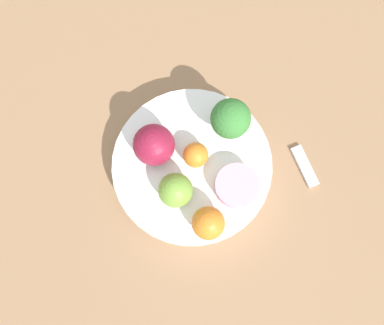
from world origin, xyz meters
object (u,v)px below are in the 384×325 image
Objects in this scene: bowl at (192,167)px; orange_back at (208,223)px; apple_green at (174,190)px; spoon at (305,166)px; orange_front at (193,153)px; broccoli at (230,119)px; apple_red at (154,145)px; small_cup at (237,185)px.

bowl is 5.15× the size of orange_back.
spoon is at bearing -138.80° from apple_green.
orange_front is at bearing -66.03° from bowl.
broccoli reaches higher than spoon.
apple_green is at bearing 143.36° from apple_red.
broccoli is at bearing -54.60° from small_cup.
apple_green is at bearing -15.83° from orange_back.
spoon is at bearing -150.14° from bowl.
orange_back is at bearing 59.00° from spoon.
orange_front is 0.58× the size of spoon.
apple_red is 1.22× the size of apple_green.
apple_green is 0.77× the size of spoon.
bowl is 0.17m from spoon.
broccoli is at bearing -134.14° from apple_red.
broccoli is 2.01× the size of orange_front.
broccoli is 1.61× the size of orange_back.
bowl is 3.72× the size of spoon.
apple_red is 0.94× the size of spoon.
spoon is at bearing -153.92° from orange_front.
apple_red is (0.07, 0.07, -0.01)m from broccoli.
apple_green is 1.33× the size of orange_front.
orange_back is (-0.06, 0.06, 0.04)m from bowl.
apple_red is at bearing 45.86° from broccoli.
orange_back is (-0.06, 0.07, 0.00)m from orange_front.
small_cup is (-0.07, -0.00, 0.03)m from bowl.
apple_green is 0.05m from orange_front.
orange_front is at bearing -161.51° from apple_red.
spoon is (-0.12, -0.01, -0.07)m from broccoli.
broccoli reaches higher than apple_green.
broccoli is 0.09m from small_cup.
apple_green is at bearing 92.76° from orange_front.
apple_red is 0.06m from apple_green.
orange_back is (-0.06, 0.02, -0.00)m from apple_green.
apple_green is 0.20m from spoon.
spoon is (-0.15, -0.07, -0.05)m from orange_front.
small_cup is (-0.01, -0.06, -0.01)m from orange_back.
orange_back reaches higher than small_cup.
small_cup is at bearing 125.40° from broccoli.
bowl is at bearing 113.97° from orange_front.
apple_red reaches higher than orange_back.
orange_back is (-0.11, 0.05, -0.01)m from apple_red.
bowl is at bearing -47.15° from orange_back.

